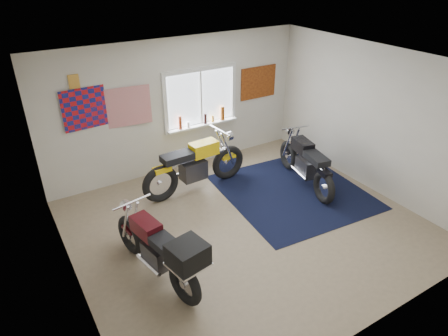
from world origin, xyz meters
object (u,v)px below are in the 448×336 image
yellow_triumph (195,166)px  maroon_tourer (161,251)px  black_chrome_bike (306,164)px  navy_rug (293,192)px

yellow_triumph → maroon_tourer: size_ratio=1.12×
black_chrome_bike → maroon_tourer: 3.61m
yellow_triumph → maroon_tourer: 2.49m
yellow_triumph → black_chrome_bike: 2.15m
black_chrome_bike → maroon_tourer: (-3.47, -1.00, 0.07)m
navy_rug → yellow_triumph: size_ratio=1.17×
navy_rug → maroon_tourer: (-3.09, -0.87, 0.52)m
yellow_triumph → black_chrome_bike: bearing=-29.8°
maroon_tourer → black_chrome_bike: bearing=-84.6°
maroon_tourer → navy_rug: bearing=-84.8°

